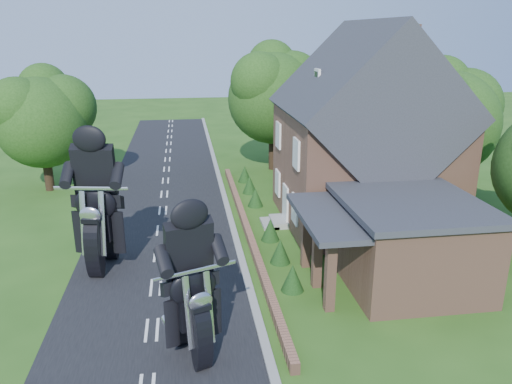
{
  "coord_description": "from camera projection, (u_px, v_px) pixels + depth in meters",
  "views": [
    {
      "loc": [
        1.36,
        -18.01,
        9.64
      ],
      "look_at": [
        4.46,
        3.04,
        2.8
      ],
      "focal_mm": 35.0,
      "sensor_mm": 36.0,
      "label": 1
    }
  ],
  "objects": [
    {
      "name": "ground",
      "position": [
        156.0,
        287.0,
        19.72
      ],
      "size": [
        120.0,
        120.0,
        0.0
      ],
      "primitive_type": "plane",
      "color": "#254C15",
      "rests_on": "ground"
    },
    {
      "name": "road",
      "position": [
        156.0,
        287.0,
        19.72
      ],
      "size": [
        7.0,
        80.0,
        0.02
      ],
      "primitive_type": "cube",
      "color": "black",
      "rests_on": "ground"
    },
    {
      "name": "kerb",
      "position": [
        247.0,
        280.0,
        20.21
      ],
      "size": [
        0.3,
        80.0,
        0.12
      ],
      "primitive_type": "cube",
      "color": "gray",
      "rests_on": "ground"
    },
    {
      "name": "garden_wall",
      "position": [
        247.0,
        230.0,
        24.97
      ],
      "size": [
        0.3,
        22.0,
        0.4
      ],
      "primitive_type": "cube",
      "color": "#93624B",
      "rests_on": "ground"
    },
    {
      "name": "house",
      "position": [
        364.0,
        141.0,
        25.5
      ],
      "size": [
        9.54,
        8.64,
        10.24
      ],
      "color": "#93624B",
      "rests_on": "ground"
    },
    {
      "name": "annex",
      "position": [
        405.0,
        240.0,
        19.79
      ],
      "size": [
        7.05,
        5.94,
        3.44
      ],
      "color": "#93624B",
      "rests_on": "ground"
    },
    {
      "name": "tree_house_right",
      "position": [
        452.0,
        113.0,
        28.56
      ],
      "size": [
        6.51,
        6.0,
        8.4
      ],
      "color": "black",
      "rests_on": "ground"
    },
    {
      "name": "tree_behind_house",
      "position": [
        366.0,
        83.0,
        34.98
      ],
      "size": [
        7.81,
        7.2,
        10.08
      ],
      "color": "black",
      "rests_on": "ground"
    },
    {
      "name": "tree_behind_left",
      "position": [
        279.0,
        90.0,
        35.23
      ],
      "size": [
        6.94,
        6.4,
        9.16
      ],
      "color": "black",
      "rests_on": "ground"
    },
    {
      "name": "tree_far_road",
      "position": [
        48.0,
        114.0,
        30.58
      ],
      "size": [
        6.08,
        5.6,
        7.84
      ],
      "color": "black",
      "rests_on": "ground"
    },
    {
      "name": "shrub_a",
      "position": [
        293.0,
        278.0,
        19.35
      ],
      "size": [
        0.9,
        0.9,
        1.1
      ],
      "primitive_type": "cone",
      "color": "black",
      "rests_on": "ground"
    },
    {
      "name": "shrub_b",
      "position": [
        280.0,
        251.0,
        21.7
      ],
      "size": [
        0.9,
        0.9,
        1.1
      ],
      "primitive_type": "cone",
      "color": "black",
      "rests_on": "ground"
    },
    {
      "name": "shrub_c",
      "position": [
        270.0,
        230.0,
        24.05
      ],
      "size": [
        0.9,
        0.9,
        1.1
      ],
      "primitive_type": "cone",
      "color": "black",
      "rests_on": "ground"
    },
    {
      "name": "shrub_d",
      "position": [
        255.0,
        197.0,
        28.76
      ],
      "size": [
        0.9,
        0.9,
        1.1
      ],
      "primitive_type": "cone",
      "color": "black",
      "rests_on": "ground"
    },
    {
      "name": "shrub_e",
      "position": [
        250.0,
        185.0,
        31.12
      ],
      "size": [
        0.9,
        0.9,
        1.1
      ],
      "primitive_type": "cone",
      "color": "black",
      "rests_on": "ground"
    },
    {
      "name": "shrub_f",
      "position": [
        245.0,
        174.0,
        33.47
      ],
      "size": [
        0.9,
        0.9,
        1.1
      ],
      "primitive_type": "cone",
      "color": "black",
      "rests_on": "ground"
    },
    {
      "name": "motorcycle_lead",
      "position": [
        193.0,
        335.0,
        15.29
      ],
      "size": [
        0.97,
        1.72,
        1.56
      ],
      "primitive_type": null,
      "rotation": [
        0.0,
        0.0,
        3.49
      ],
      "color": "black",
      "rests_on": "ground"
    },
    {
      "name": "motorcycle_follow",
      "position": [
        102.0,
        248.0,
        21.05
      ],
      "size": [
        0.87,
        2.05,
        1.86
      ],
      "primitive_type": null,
      "rotation": [
        0.0,
        0.0,
        2.95
      ],
      "color": "black",
      "rests_on": "ground"
    }
  ]
}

